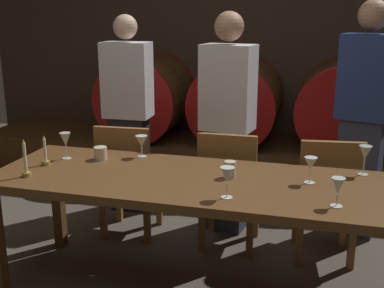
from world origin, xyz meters
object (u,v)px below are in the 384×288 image
at_px(wine_barrel_right, 342,107).
at_px(guest_right, 363,119).
at_px(wine_glass_right, 338,187).
at_px(wine_glass_center_left, 227,176).
at_px(wine_barrel_left, 147,97).
at_px(cup_left, 100,153).
at_px(dining_table, 201,190).
at_px(guest_center, 227,122).
at_px(candle_left, 45,157).
at_px(chair_left, 128,175).
at_px(chair_right, 327,194).
at_px(wine_glass_far_left, 65,140).
at_px(wine_glass_far_right, 365,154).
at_px(wine_barrel_center, 237,101).
at_px(wine_glass_center_right, 311,164).
at_px(cup_right, 230,169).
at_px(candle_right, 26,166).
at_px(guest_left, 128,114).
at_px(chair_center, 229,185).
at_px(wine_glass_left, 142,142).

relative_size(wine_barrel_right, guest_right, 0.49).
bearing_deg(wine_glass_right, wine_glass_center_left, -176.86).
distance_m(wine_barrel_left, cup_left, 1.99).
relative_size(dining_table, guest_center, 1.47).
relative_size(guest_center, candle_left, 8.68).
bearing_deg(chair_left, cup_left, 86.45).
bearing_deg(chair_right, candle_left, 12.69).
relative_size(chair_left, wine_glass_far_left, 5.08).
relative_size(wine_glass_right, wine_glass_far_right, 0.85).
height_order(wine_barrel_center, candle_left, wine_barrel_center).
relative_size(wine_barrel_right, wine_glass_center_right, 5.71).
bearing_deg(dining_table, chair_right, 41.10).
relative_size(wine_barrel_left, cup_right, 8.78).
distance_m(dining_table, wine_glass_far_left, 0.96).
bearing_deg(wine_barrel_right, candle_right, -127.39).
bearing_deg(guest_left, wine_glass_far_left, 86.30).
xyz_separation_m(chair_right, candle_left, (-1.70, -0.63, 0.31)).
height_order(wine_barrel_right, guest_left, guest_left).
bearing_deg(guest_left, chair_left, 108.43).
bearing_deg(guest_right, cup_left, 46.10).
bearing_deg(cup_left, wine_glass_right, -15.56).
xyz_separation_m(chair_center, wine_glass_far_right, (0.85, -0.30, 0.38)).
distance_m(wine_barrel_left, candle_right, 2.37).
xyz_separation_m(wine_glass_far_left, wine_glass_far_right, (1.83, 0.17, 0.00)).
height_order(chair_right, wine_glass_center_left, wine_glass_center_left).
relative_size(wine_barrel_left, guest_right, 0.49).
bearing_deg(wine_glass_center_left, candle_left, 168.69).
height_order(guest_left, guest_right, guest_right).
relative_size(guest_left, candle_right, 7.32).
distance_m(dining_table, wine_glass_center_right, 0.63).
bearing_deg(wine_glass_far_left, chair_right, 16.20).
relative_size(chair_center, wine_glass_far_left, 5.08).
xyz_separation_m(wine_barrel_center, wine_glass_center_left, (0.37, -2.38, 0.06)).
relative_size(chair_left, wine_glass_center_right, 5.89).
relative_size(wine_barrel_left, wine_glass_left, 5.98).
xyz_separation_m(guest_center, wine_glass_far_left, (-0.89, -0.82, 0.01)).
height_order(wine_barrel_left, wine_glass_left, wine_barrel_left).
distance_m(chair_left, wine_glass_far_left, 0.65).
bearing_deg(wine_glass_right, guest_center, 123.48).
distance_m(chair_center, cup_right, 0.64).
distance_m(wine_barrel_center, candle_left, 2.29).
xyz_separation_m(wine_glass_center_right, wine_glass_right, (0.14, -0.31, -0.01)).
distance_m(wine_barrel_left, wine_glass_center_right, 2.67).
height_order(guest_left, wine_glass_center_left, guest_left).
distance_m(wine_glass_center_left, wine_glass_far_right, 0.90).
bearing_deg(chair_right, wine_glass_right, 84.20).
height_order(wine_barrel_center, guest_center, guest_center).
height_order(wine_glass_right, wine_glass_far_right, wine_glass_far_right).
relative_size(wine_glass_center_right, cup_right, 1.54).
xyz_separation_m(wine_barrel_left, dining_table, (1.12, -2.14, -0.13)).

